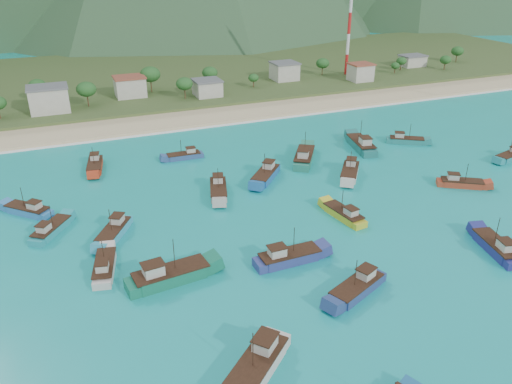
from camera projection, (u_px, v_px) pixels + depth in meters
name	position (u px, v px, depth m)	size (l,w,h in m)	color
ground	(279.00, 254.00, 83.55)	(600.00, 600.00, 0.00)	#0D917E
beach	(169.00, 121.00, 149.43)	(400.00, 18.00, 1.20)	beige
land	(134.00, 78.00, 200.30)	(400.00, 110.00, 2.40)	#385123
surf_line	(177.00, 131.00, 141.51)	(400.00, 2.50, 0.08)	white
village	(143.00, 90.00, 164.74)	(216.85, 27.23, 7.48)	beige
vegetation	(137.00, 87.00, 166.03)	(277.95, 25.28, 9.15)	#235623
radio_tower	(350.00, 12.00, 189.67)	(1.20, 1.20, 46.86)	red
boat_0	(496.00, 248.00, 83.95)	(5.69, 11.41, 6.48)	navy
boat_2	(95.00, 166.00, 116.24)	(4.75, 10.74, 6.13)	#BB3318
boat_3	(266.00, 175.00, 111.04)	(10.17, 10.81, 6.78)	#1D5B9C
boat_4	(357.00, 288.00, 73.90)	(11.31, 7.25, 6.45)	navy
boat_5	(28.00, 211.00, 96.23)	(9.18, 9.07, 5.89)	#2E75B9
boat_6	(344.00, 215.00, 94.72)	(4.42, 10.29, 5.88)	gold
boat_9	(114.00, 232.00, 88.79)	(7.93, 10.44, 6.11)	#2F9CBA
boat_10	(510.00, 157.00, 121.80)	(9.99, 5.09, 5.67)	teal
boat_14	(257.00, 367.00, 59.59)	(11.76, 10.91, 7.33)	beige
boat_15	(406.00, 141.00, 132.00)	(9.81, 7.67, 5.78)	#217D79
boat_17	(169.00, 276.00, 76.26)	(13.32, 5.26, 7.66)	#126C4F
boat_18	(51.00, 230.00, 89.56)	(7.89, 9.51, 5.69)	teal
boat_19	(184.00, 156.00, 122.19)	(9.11, 2.98, 5.33)	#2E4B80
boat_21	(218.00, 190.00, 104.29)	(6.29, 11.49, 6.51)	#ACA69C
boat_24	(361.00, 145.00, 128.00)	(6.51, 13.57, 7.71)	#1C6561
boat_27	(288.00, 258.00, 81.14)	(11.40, 3.53, 6.71)	navy
boat_29	(105.00, 268.00, 78.84)	(4.95, 10.28, 5.84)	beige
boat_31	(350.00, 172.00, 112.58)	(9.44, 10.99, 6.65)	beige
boat_32	(461.00, 184.00, 107.56)	(9.74, 7.63, 5.74)	#A63922
boat_33	(304.00, 158.00, 120.19)	(10.39, 12.92, 7.67)	#21755E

